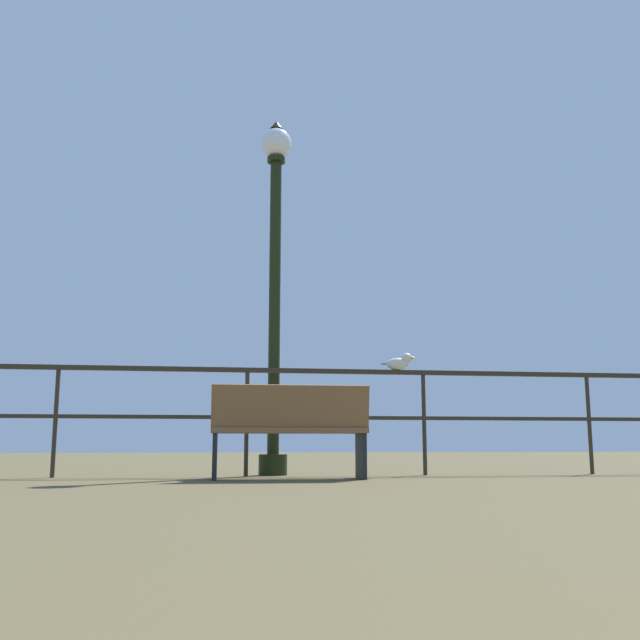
# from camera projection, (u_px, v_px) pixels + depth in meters

# --- Properties ---
(pier_railing) EXTENTS (19.21, 0.05, 1.12)m
(pier_railing) POSITION_uv_depth(u_px,v_px,m) (247.00, 396.00, 7.60)
(pier_railing) COLOR #2F271C
(pier_railing) RESTS_ON ground_plane
(bench_near_left) EXTENTS (1.49, 0.63, 0.88)m
(bench_near_left) POSITION_uv_depth(u_px,v_px,m) (290.00, 426.00, 6.85)
(bench_near_left) COLOR brown
(bench_near_left) RESTS_ON ground_plane
(lamppost_center) EXTENTS (0.35, 0.35, 4.02)m
(lamppost_center) POSITION_uv_depth(u_px,v_px,m) (275.00, 266.00, 8.10)
(lamppost_center) COLOR black
(lamppost_center) RESTS_ON ground_plane
(seagull_on_rail) EXTENTS (0.35, 0.26, 0.18)m
(seagull_on_rail) POSITION_uv_depth(u_px,v_px,m) (399.00, 363.00, 7.89)
(seagull_on_rail) COLOR silver
(seagull_on_rail) RESTS_ON pier_railing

